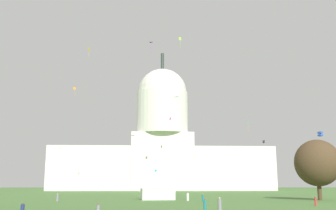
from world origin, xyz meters
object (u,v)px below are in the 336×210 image
kite_gold_high (89,50)px  kite_orange_high (75,89)px  kite_turquoise_mid (248,124)px  person_white_mid_right (188,197)px  kite_yellow_low (58,149)px  kite_magenta_mid (170,120)px  person_grey_mid_center (220,205)px  kite_pink_mid (133,136)px  person_grey_edge_west (57,198)px  kite_lime_high (180,40)px  kite_violet_high (150,44)px  capitol_building (162,144)px  kite_black_low (264,142)px  kite_white_low (193,151)px  event_tent (157,188)px  kite_green_mid (177,99)px  person_red_near_tree_east (316,201)px  kite_blue_low (320,134)px  kite_cyan_low (156,171)px  person_teal_near_tent (203,198)px  person_teal_front_right (205,205)px

kite_gold_high → kite_orange_high: bearing=87.3°
kite_turquoise_mid → kite_orange_high: bearing=0.4°
person_white_mid_right → kite_yellow_low: 86.07m
kite_magenta_mid → person_grey_mid_center: bearing=-64.2°
kite_pink_mid → person_white_mid_right: bearing=-106.7°
person_grey_edge_west → kite_lime_high: (29.07, 58.72, 55.30)m
kite_violet_high → kite_yellow_low: (-34.45, 47.27, -25.88)m
capitol_building → kite_yellow_low: size_ratio=48.43×
kite_black_low → kite_white_low: bearing=59.1°
kite_lime_high → event_tent: bearing=106.1°
person_grey_edge_west → kite_green_mid: 49.50m
person_red_near_tree_east → kite_orange_high: (-58.07, 110.64, 44.08)m
person_white_mid_right → kite_blue_low: size_ratio=1.34×
kite_gold_high → kite_yellow_low: 40.72m
person_white_mid_right → kite_cyan_low: 100.99m
person_teal_near_tent → kite_gold_high: kite_gold_high is taller
person_white_mid_right → kite_lime_high: bearing=177.3°
person_red_near_tree_east → kite_blue_low: 36.01m
person_grey_mid_center → kite_yellow_low: (-42.74, 105.49, 15.87)m
capitol_building → kite_blue_low: size_ratio=92.77×
kite_lime_high → kite_turquoise_mid: 44.49m
person_red_near_tree_east → kite_blue_low: bearing=171.5°
person_teal_front_right → kite_cyan_low: (-3.00, 131.54, 8.61)m
person_white_mid_right → person_teal_front_right: size_ratio=1.11×
kite_violet_high → kite_green_mid: bearing=75.8°
person_teal_near_tent → kite_yellow_low: 90.72m
kite_turquoise_mid → kite_black_low: bearing=94.0°
person_teal_front_right → kite_blue_low: 54.57m
kite_white_low → kite_orange_high: (-48.51, 33.09, 29.99)m
person_red_near_tree_east → kite_pink_mid: bearing=-140.5°
kite_pink_mid → kite_gold_high: 34.91m
kite_white_low → kite_black_low: 29.40m
kite_black_low → kite_violet_high: kite_violet_high is taller
kite_yellow_low → person_grey_mid_center: bearing=48.5°
kite_magenta_mid → kite_white_low: (5.34, -43.62, -18.14)m
kite_gold_high → kite_cyan_low: (25.16, 45.60, -41.30)m
kite_pink_mid → kite_black_low: kite_pink_mid is taller
event_tent → kite_pink_mid: bearing=92.1°
person_red_near_tree_east → kite_yellow_low: size_ratio=0.60×
person_grey_edge_west → kite_turquoise_mid: size_ratio=0.37×
kite_lime_high → kite_black_low: size_ratio=4.91×
person_white_mid_right → kite_blue_low: 36.70m
kite_magenta_mid → person_red_near_tree_east: bearing=-56.3°
kite_orange_high → kite_cyan_low: bearing=27.8°
kite_black_low → person_teal_front_right: bearing=176.9°
kite_orange_high → kite_blue_low: 113.21m
capitol_building → event_tent: (-5.87, -123.05, -21.89)m
person_red_near_tree_east → kite_lime_high: size_ratio=0.34×
person_teal_near_tent → person_grey_mid_center: bearing=73.7°
kite_black_low → kite_blue_low: bearing=-147.2°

